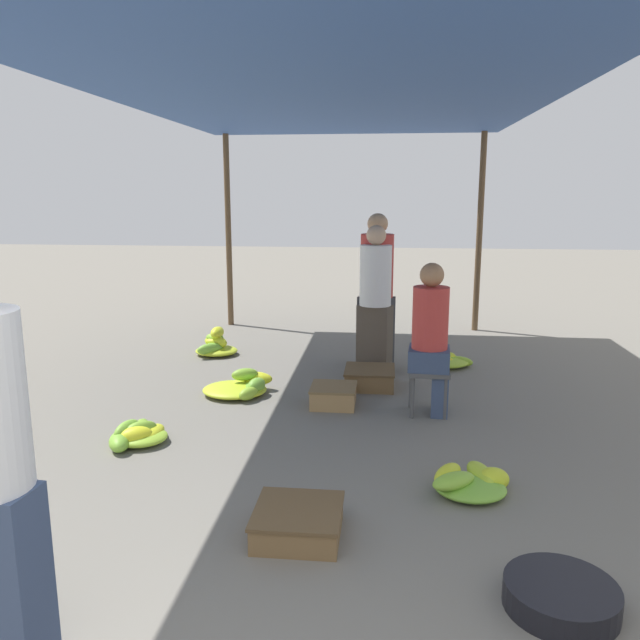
{
  "coord_description": "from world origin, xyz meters",
  "views": [
    {
      "loc": [
        0.48,
        -1.58,
        1.86
      ],
      "look_at": [
        0.0,
        2.96,
        0.92
      ],
      "focal_mm": 35.0,
      "sensor_mm": 36.0,
      "label": 1
    }
  ],
  "objects_px": {
    "banana_pile_right_0": "(445,361)",
    "shopper_walking_mid": "(377,288)",
    "banana_pile_left_1": "(242,387)",
    "vendor_seated": "(432,337)",
    "banana_pile_left_2": "(216,345)",
    "crate_mid": "(370,378)",
    "banana_pile_left_0": "(137,435)",
    "basin_black": "(561,596)",
    "banana_pile_right_1": "(472,482)",
    "crate_near": "(298,522)",
    "shopper_walking_far": "(375,297)",
    "stool": "(428,377)",
    "crate_far": "(333,396)"
  },
  "relations": [
    {
      "from": "banana_pile_left_0",
      "to": "shopper_walking_mid",
      "type": "distance_m",
      "value": 3.03
    },
    {
      "from": "vendor_seated",
      "to": "crate_near",
      "type": "height_order",
      "value": "vendor_seated"
    },
    {
      "from": "banana_pile_left_0",
      "to": "crate_mid",
      "type": "distance_m",
      "value": 2.33
    },
    {
      "from": "stool",
      "to": "crate_near",
      "type": "xyz_separation_m",
      "value": [
        -0.83,
        -2.05,
        -0.24
      ]
    },
    {
      "from": "vendor_seated",
      "to": "basin_black",
      "type": "xyz_separation_m",
      "value": [
        0.43,
        -2.54,
        -0.61
      ]
    },
    {
      "from": "vendor_seated",
      "to": "crate_far",
      "type": "xyz_separation_m",
      "value": [
        -0.84,
        0.11,
        -0.58
      ]
    },
    {
      "from": "crate_near",
      "to": "banana_pile_right_0",
      "type": "bearing_deg",
      "value": 72.7
    },
    {
      "from": "banana_pile_left_2",
      "to": "banana_pile_right_1",
      "type": "bearing_deg",
      "value": -51.23
    },
    {
      "from": "crate_near",
      "to": "crate_mid",
      "type": "distance_m",
      "value": 2.76
    },
    {
      "from": "crate_mid",
      "to": "shopper_walking_far",
      "type": "xyz_separation_m",
      "value": [
        0.03,
        0.53,
        0.7
      ]
    },
    {
      "from": "banana_pile_left_0",
      "to": "banana_pile_right_1",
      "type": "distance_m",
      "value": 2.46
    },
    {
      "from": "crate_near",
      "to": "basin_black",
      "type": "bearing_deg",
      "value": -20.71
    },
    {
      "from": "vendor_seated",
      "to": "banana_pile_left_2",
      "type": "relative_size",
      "value": 2.62
    },
    {
      "from": "banana_pile_left_0",
      "to": "banana_pile_right_0",
      "type": "relative_size",
      "value": 1.03
    },
    {
      "from": "crate_near",
      "to": "crate_far",
      "type": "relative_size",
      "value": 1.2
    },
    {
      "from": "banana_pile_left_2",
      "to": "shopper_walking_far",
      "type": "height_order",
      "value": "shopper_walking_far"
    },
    {
      "from": "basin_black",
      "to": "shopper_walking_mid",
      "type": "relative_size",
      "value": 0.31
    },
    {
      "from": "banana_pile_right_0",
      "to": "crate_mid",
      "type": "xyz_separation_m",
      "value": [
        -0.8,
        -0.84,
        0.03
      ]
    },
    {
      "from": "vendor_seated",
      "to": "banana_pile_left_1",
      "type": "distance_m",
      "value": 1.85
    },
    {
      "from": "banana_pile_right_0",
      "to": "crate_near",
      "type": "height_order",
      "value": "crate_near"
    },
    {
      "from": "stool",
      "to": "vendor_seated",
      "type": "distance_m",
      "value": 0.35
    },
    {
      "from": "stool",
      "to": "banana_pile_left_1",
      "type": "height_order",
      "value": "stool"
    },
    {
      "from": "shopper_walking_mid",
      "to": "crate_near",
      "type": "bearing_deg",
      "value": -95.79
    },
    {
      "from": "banana_pile_right_0",
      "to": "shopper_walking_mid",
      "type": "xyz_separation_m",
      "value": [
        -0.76,
        -0.08,
        0.8
      ]
    },
    {
      "from": "basin_black",
      "to": "banana_pile_left_1",
      "type": "height_order",
      "value": "banana_pile_left_1"
    },
    {
      "from": "banana_pile_left_2",
      "to": "crate_far",
      "type": "relative_size",
      "value": 1.23
    },
    {
      "from": "banana_pile_right_0",
      "to": "crate_mid",
      "type": "height_order",
      "value": "crate_mid"
    },
    {
      "from": "crate_far",
      "to": "banana_pile_left_1",
      "type": "bearing_deg",
      "value": 166.43
    },
    {
      "from": "basin_black",
      "to": "banana_pile_left_2",
      "type": "height_order",
      "value": "banana_pile_left_2"
    },
    {
      "from": "basin_black",
      "to": "shopper_walking_mid",
      "type": "bearing_deg",
      "value": 102.98
    },
    {
      "from": "banana_pile_left_1",
      "to": "basin_black",
      "type": "bearing_deg",
      "value": -53.12
    },
    {
      "from": "stool",
      "to": "banana_pile_right_1",
      "type": "bearing_deg",
      "value": -82.35
    },
    {
      "from": "crate_near",
      "to": "banana_pile_left_0",
      "type": "bearing_deg",
      "value": 140.32
    },
    {
      "from": "banana_pile_left_1",
      "to": "banana_pile_right_0",
      "type": "distance_m",
      "value": 2.32
    },
    {
      "from": "banana_pile_right_0",
      "to": "banana_pile_right_1",
      "type": "distance_m",
      "value": 2.96
    },
    {
      "from": "crate_mid",
      "to": "vendor_seated",
      "type": "bearing_deg",
      "value": -52.26
    },
    {
      "from": "basin_black",
      "to": "banana_pile_right_1",
      "type": "height_order",
      "value": "banana_pile_right_1"
    },
    {
      "from": "crate_mid",
      "to": "shopper_walking_mid",
      "type": "distance_m",
      "value": 1.08
    },
    {
      "from": "banana_pile_right_1",
      "to": "shopper_walking_mid",
      "type": "bearing_deg",
      "value": 103.02
    },
    {
      "from": "crate_near",
      "to": "shopper_walking_far",
      "type": "distance_m",
      "value": 3.37
    },
    {
      "from": "crate_far",
      "to": "shopper_walking_far",
      "type": "relative_size",
      "value": 0.26
    },
    {
      "from": "basin_black",
      "to": "shopper_walking_mid",
      "type": "distance_m",
      "value": 4.16
    },
    {
      "from": "banana_pile_right_0",
      "to": "banana_pile_left_1",
      "type": "bearing_deg",
      "value": -148.78
    },
    {
      "from": "banana_pile_right_1",
      "to": "crate_mid",
      "type": "xyz_separation_m",
      "value": [
        -0.7,
        2.12,
        0.02
      ]
    },
    {
      "from": "banana_pile_right_1",
      "to": "basin_black",
      "type": "bearing_deg",
      "value": -77.14
    },
    {
      "from": "basin_black",
      "to": "banana_pile_right_0",
      "type": "xyz_separation_m",
      "value": [
        -0.16,
        4.06,
        -0.0
      ]
    },
    {
      "from": "vendor_seated",
      "to": "shopper_walking_far",
      "type": "bearing_deg",
      "value": 112.3
    },
    {
      "from": "basin_black",
      "to": "banana_pile_right_0",
      "type": "height_order",
      "value": "banana_pile_right_0"
    },
    {
      "from": "crate_mid",
      "to": "shopper_walking_far",
      "type": "distance_m",
      "value": 0.88
    },
    {
      "from": "stool",
      "to": "shopper_walking_far",
      "type": "relative_size",
      "value": 0.26
    }
  ]
}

